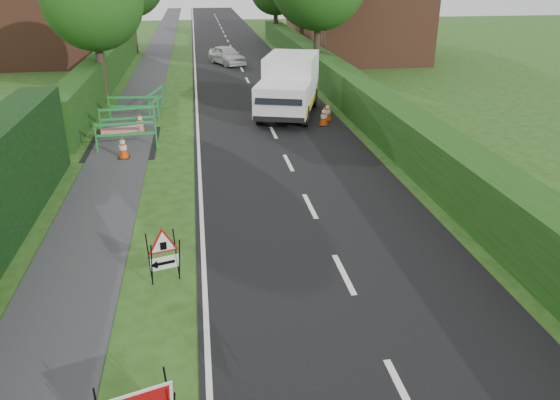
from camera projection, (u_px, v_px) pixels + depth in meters
ground at (225, 313)px, 9.99m from camera, size 120.00×120.00×0.00m
road_surface at (231, 48)px, 42.13m from camera, size 6.00×90.00×0.02m
footpath at (159, 50)px, 41.37m from camera, size 2.00×90.00×0.02m
hedge_west_far at (108, 85)px, 29.29m from camera, size 1.00×24.00×1.80m
hedge_east at (345, 103)px, 25.42m from camera, size 1.20×50.00×1.50m
house_west at (39, 17)px, 34.73m from camera, size 7.50×7.40×7.88m
house_east_a at (367, 15)px, 35.79m from camera, size 7.50×7.40×7.88m
house_east_b at (331, 2)px, 48.65m from camera, size 7.50×7.40×7.88m
tree_nw at (93, 0)px, 23.94m from camera, size 4.40×4.40×6.70m
triangle_sign at (162, 252)px, 10.68m from camera, size 0.85×0.85×1.01m
works_van at (289, 84)px, 22.98m from camera, size 3.51×5.60×2.40m
traffic_cone_0 at (324, 116)px, 21.61m from camera, size 0.38×0.38×0.79m
traffic_cone_1 at (328, 111)px, 22.31m from camera, size 0.38×0.38×0.79m
traffic_cone_2 at (310, 97)px, 24.64m from camera, size 0.38×0.38×0.79m
traffic_cone_3 at (123, 147)px, 17.90m from camera, size 0.38×0.38×0.79m
traffic_cone_4 at (140, 123)px, 20.69m from camera, size 0.38×0.38×0.79m
ped_barrier_0 at (126, 132)px, 18.66m from camera, size 2.08×0.50×1.00m
ped_barrier_1 at (127, 116)px, 20.63m from camera, size 2.09×0.60×1.00m
ped_barrier_2 at (134, 104)px, 22.38m from camera, size 2.09×0.58×1.00m
ped_barrier_3 at (156, 98)px, 23.47m from camera, size 0.83×2.08×1.00m
redwhite_plank at (124, 142)px, 19.72m from camera, size 1.45×0.48×0.25m
hatchback_car at (227, 55)px, 35.04m from camera, size 2.56×3.69×1.17m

